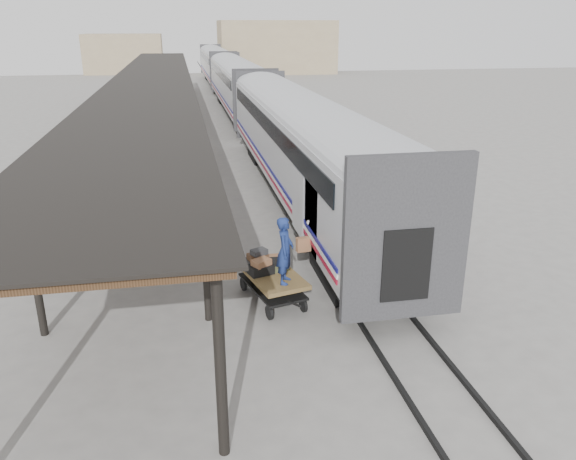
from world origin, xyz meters
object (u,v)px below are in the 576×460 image
(luggage_tug, at_px, (176,143))
(pedestrian, at_px, (153,148))
(porter, at_px, (285,250))
(baggage_cart, at_px, (272,280))

(luggage_tug, xyz_separation_m, pedestrian, (-1.21, -3.15, 0.36))
(porter, bearing_deg, luggage_tug, 27.78)
(porter, height_order, pedestrian, porter)
(pedestrian, bearing_deg, baggage_cart, 80.40)
(luggage_tug, distance_m, pedestrian, 3.39)
(pedestrian, bearing_deg, porter, 80.72)
(luggage_tug, bearing_deg, pedestrian, -116.17)
(luggage_tug, bearing_deg, porter, -87.57)
(porter, xyz_separation_m, pedestrian, (-4.08, 18.27, -0.87))
(porter, bearing_deg, pedestrian, 32.73)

